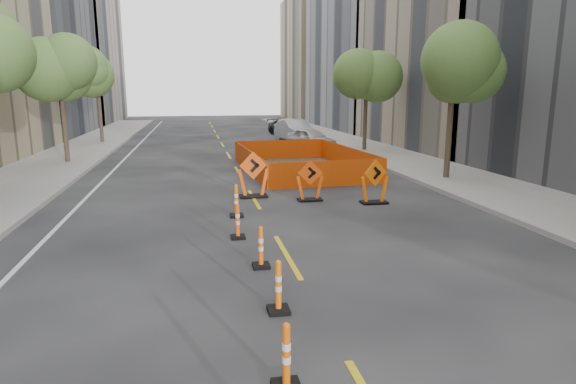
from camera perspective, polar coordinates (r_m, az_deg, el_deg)
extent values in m
plane|color=black|center=(7.57, 5.91, -17.42)|extent=(140.00, 140.00, 0.00)
cube|color=gray|center=(21.65, 19.59, 1.54)|extent=(4.00, 90.00, 0.15)
cube|color=#4C4C51|center=(48.02, -30.33, 14.24)|extent=(12.00, 16.00, 14.00)
cube|color=gray|center=(64.00, -25.74, 16.38)|extent=(12.00, 20.00, 20.00)
cube|color=gray|center=(35.74, 21.96, 16.34)|extent=(12.00, 16.00, 14.00)
cube|color=gray|center=(50.62, 11.63, 18.78)|extent=(12.00, 18.00, 20.00)
cube|color=tan|center=(67.76, 5.37, 15.45)|extent=(12.00, 14.00, 16.00)
cylinder|color=#382B1E|center=(27.15, -24.90, 6.29)|extent=(0.24, 0.24, 3.15)
sphere|color=#47662C|center=(27.08, -25.45, 12.55)|extent=(2.80, 2.80, 2.80)
cylinder|color=#382B1E|center=(36.92, -21.30, 7.76)|extent=(0.24, 0.24, 3.15)
sphere|color=#47662C|center=(36.87, -21.66, 12.37)|extent=(2.80, 2.80, 2.80)
cylinder|color=#382B1E|center=(21.15, 18.47, 5.50)|extent=(0.24, 0.24, 3.15)
sphere|color=#47662C|center=(21.06, 19.01, 13.56)|extent=(2.80, 2.80, 2.80)
cylinder|color=#382B1E|center=(30.22, 9.10, 7.69)|extent=(0.24, 0.24, 3.15)
sphere|color=#47662C|center=(30.16, 9.29, 13.33)|extent=(2.80, 2.80, 2.80)
imported|color=silver|center=(31.36, 2.75, 6.33)|extent=(3.00, 4.32, 1.37)
imported|color=#A4A4A9|center=(36.26, 0.81, 7.28)|extent=(2.43, 5.10, 1.61)
imported|color=black|center=(41.59, 0.01, 7.67)|extent=(3.46, 4.93, 1.33)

